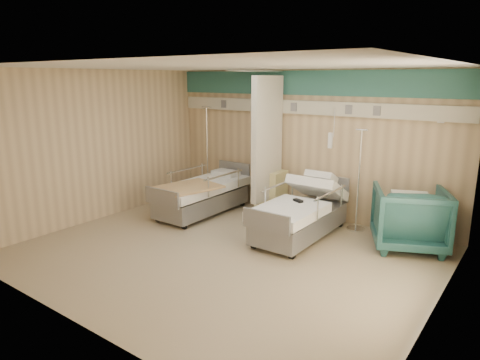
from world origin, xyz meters
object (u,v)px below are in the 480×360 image
object	(u,v)px
bed_right	(300,219)
bedside_cabinet	(271,191)
bed_left	(202,198)
visitor_armchair	(409,218)
iv_stand_left	(208,181)
iv_stand_right	(357,210)

from	to	relation	value
bed_right	bedside_cabinet	size ratio (longest dim) A/B	2.54
bed_left	visitor_armchair	bearing A→B (deg)	8.96
bed_left	iv_stand_left	bearing A→B (deg)	123.80
bed_right	bedside_cabinet	world-z (taller)	bedside_cabinet
bed_left	iv_stand_right	distance (m)	2.98
iv_stand_right	iv_stand_left	size ratio (longest dim) A/B	0.88
iv_stand_left	bedside_cabinet	bearing A→B (deg)	2.22
bed_right	bed_left	xyz separation A→B (m)	(-2.20, 0.00, 0.00)
bed_left	iv_stand_left	distance (m)	1.01
iv_stand_right	bedside_cabinet	bearing A→B (deg)	-179.42
bed_left	iv_stand_right	xyz separation A→B (m)	(2.83, 0.92, 0.05)
bed_left	iv_stand_right	bearing A→B (deg)	17.97
bed_left	iv_stand_left	xyz separation A→B (m)	(-0.56, 0.84, 0.10)
visitor_armchair	iv_stand_left	xyz separation A→B (m)	(-4.37, 0.24, -0.08)
iv_stand_left	visitor_armchair	bearing A→B (deg)	-3.11
bed_right	iv_stand_left	distance (m)	2.89
bed_left	visitor_armchair	size ratio (longest dim) A/B	1.98
visitor_armchair	iv_stand_right	xyz separation A→B (m)	(-0.98, 0.32, -0.13)
iv_stand_left	bed_left	bearing A→B (deg)	-56.20
bedside_cabinet	iv_stand_right	world-z (taller)	iv_stand_right
iv_stand_left	bed_right	bearing A→B (deg)	-16.88
bed_left	iv_stand_right	size ratio (longest dim) A/B	1.20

